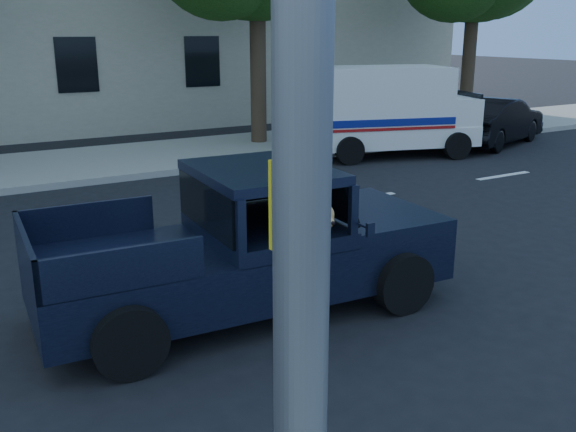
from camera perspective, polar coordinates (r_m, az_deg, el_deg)
name	(u,v)px	position (r m, az deg, el deg)	size (l,w,h in m)	color
ground	(265,300)	(7.94, -2.03, -7.50)	(120.00, 120.00, 0.00)	black
far_sidewalk	(84,164)	(16.28, -17.69, 4.41)	(60.00, 4.00, 0.15)	gray
lane_stripes	(273,212)	(11.66, -1.35, 0.35)	(21.60, 0.14, 0.01)	silver
pickup_truck	(240,265)	(7.48, -4.33, -4.35)	(4.83, 2.55, 1.70)	black
mail_truck	(389,117)	(17.12, 8.96, 8.67)	(4.56, 3.09, 2.29)	silver
parked_sedan	(494,121)	(19.51, 17.87, 8.04)	(4.12, 1.44, 1.36)	black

